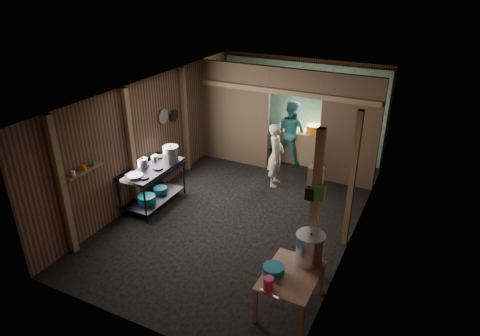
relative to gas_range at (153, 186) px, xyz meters
The scene contains 43 objects.
floor 2.02m from the gas_range, 17.61° to the left, with size 4.50×7.00×0.00m, color black.
ceiling 2.92m from the gas_range, 17.61° to the left, with size 4.50×7.00×0.00m, color #2C2824.
wall_back 4.59m from the gas_range, 65.35° to the left, with size 4.50×0.00×2.60m, color brown.
wall_front 3.56m from the gas_range, 57.07° to the right, with size 4.50×0.00×2.60m, color brown.
wall_left 1.11m from the gas_range, 121.80° to the left, with size 0.00×7.00×2.60m, color brown.
wall_right 4.26m from the gas_range, ahead, with size 0.00×7.00×2.60m, color brown.
partition_left 2.98m from the gas_range, 78.78° to the left, with size 1.85×0.10×2.60m, color brown.
partition_right 4.53m from the gas_range, 38.99° to the left, with size 1.35×0.10×2.60m, color brown.
partition_header 3.98m from the gas_range, 52.71° to the left, with size 1.30×0.10×0.60m, color brown.
turquoise_panel 4.53m from the gas_range, 65.03° to the left, with size 4.40×0.06×2.50m, color #86C7C3.
back_counter 4.16m from the gas_range, 58.42° to the left, with size 1.20×0.50×0.85m, color #7B6346.
wall_clock 4.76m from the gas_range, 61.95° to the left, with size 0.20×0.20×0.03m, color silver.
post_left_a 2.20m from the gas_range, 98.52° to the right, with size 0.10×0.12×2.60m, color #7B6346.
post_left_b 0.93m from the gas_range, 145.89° to the right, with size 0.10×0.12×2.60m, color #7B6346.
post_left_c 2.01m from the gas_range, 99.48° to the left, with size 0.10×0.12×2.60m, color #7B6346.
post_right 4.17m from the gas_range, ahead, with size 0.10×0.12×2.60m, color #7B6346.
post_free 3.89m from the gas_range, 10.68° to the right, with size 0.12×0.12×2.60m, color #7B6346.
cross_beam 3.70m from the gas_range, 55.61° to the left, with size 4.40×0.12×0.12m, color #7B6346.
pan_lid_big 1.60m from the gas_range, 108.32° to the left, with size 0.34×0.34×0.03m, color gray.
pan_lid_small 1.81m from the gas_range, 103.29° to the left, with size 0.30×0.30×0.03m, color black.
wall_shelf 1.80m from the gas_range, 100.18° to the right, with size 0.14×0.80×0.03m, color #7B6346.
jar_white 2.05m from the gas_range, 98.76° to the right, with size 0.07×0.07×0.10m, color silver.
jar_yellow 1.84m from the gas_range, 100.18° to the right, with size 0.08×0.08×0.10m, color orange.
jar_green 1.66m from the gas_range, 101.88° to the right, with size 0.06×0.06×0.10m, color #29762B.
bag_white 3.96m from the gas_range, ahead, with size 0.22×0.15×0.32m, color silver.
bag_green 4.04m from the gas_range, 11.36° to the right, with size 0.16×0.12×0.24m, color #29762B.
bag_black 3.90m from the gas_range, 12.08° to the right, with size 0.14×0.10×0.20m, color black.
gas_range is the anchor object (origin of this frame).
prep_table 4.05m from the gas_range, 23.46° to the right, with size 0.77×1.07×0.63m, color #A37E60, non-canonical shape.
stove_pot_large 0.79m from the gas_range, 70.78° to the left, with size 0.34×0.34×0.34m, color silver, non-canonical shape.
stove_pot_med 0.56m from the gas_range, 160.79° to the right, with size 0.23×0.23×0.20m, color silver, non-canonical shape.
stove_saucepan 0.63m from the gas_range, 115.57° to the left, with size 0.15×0.15×0.10m, color silver.
frying_pan 0.70m from the gas_range, 90.00° to the right, with size 0.32×0.54×0.07m, color gray, non-canonical shape.
blue_tub_front 0.32m from the gas_range, 90.00° to the right, with size 0.37×0.37×0.15m, color #0B6177.
blue_tub_back 0.32m from the gas_range, 90.00° to the left, with size 0.30×0.30×0.12m, color #0B6177.
stock_pot 4.05m from the gas_range, 17.52° to the right, with size 0.44×0.44×0.51m, color silver, non-canonical shape.
wash_basin 3.86m from the gas_range, 26.09° to the right, with size 0.32×0.32×0.12m, color #0B6177.
pink_bucket 4.07m from the gas_range, 29.95° to the right, with size 0.15×0.15×0.18m, color #C0284C.
knife 4.17m from the gas_range, 30.75° to the right, with size 0.30×0.04×0.01m, color silver.
yellow_tub 4.32m from the gas_range, 55.82° to the left, with size 0.37×0.37×0.21m, color orange.
red_cup 4.04m from the gas_range, 62.19° to the left, with size 0.12×0.12×0.14m, color #BA0F00.
cook 2.86m from the gas_range, 45.34° to the left, with size 0.55×0.36×1.51m, color beige.
worker_back 3.95m from the gas_range, 62.13° to the left, with size 0.80×0.62×1.64m, color teal.
Camera 1 is at (3.31, -6.90, 4.69)m, focal length 31.52 mm.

